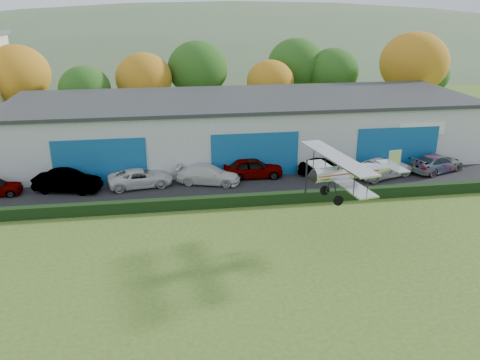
{
  "coord_description": "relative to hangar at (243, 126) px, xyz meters",
  "views": [
    {
      "loc": [
        -1.86,
        -15.1,
        13.59
      ],
      "look_at": [
        2.33,
        12.35,
        3.34
      ],
      "focal_mm": 37.1,
      "sensor_mm": 36.0,
      "label": 1
    }
  ],
  "objects": [
    {
      "name": "apron",
      "position": [
        -2.0,
        -6.98,
        -2.63
      ],
      "size": [
        48.0,
        9.0,
        0.05
      ],
      "primitive_type": "cube",
      "color": "black",
      "rests_on": "ground"
    },
    {
      "name": "hedge",
      "position": [
        -2.0,
        -11.78,
        -2.26
      ],
      "size": [
        46.0,
        0.6,
        0.8
      ],
      "primitive_type": "cube",
      "color": "black",
      "rests_on": "ground"
    },
    {
      "name": "hangar",
      "position": [
        0.0,
        0.0,
        0.0
      ],
      "size": [
        40.6,
        12.6,
        5.3
      ],
      "color": "#B2B7BC",
      "rests_on": "ground"
    },
    {
      "name": "tree_belt",
      "position": [
        -4.15,
        12.64,
        2.95
      ],
      "size": [
        75.7,
        13.22,
        10.12
      ],
      "color": "#3D2614",
      "rests_on": "ground"
    },
    {
      "name": "distant_hills",
      "position": [
        -9.38,
        112.02,
        -15.7
      ],
      "size": [
        430.0,
        196.0,
        56.0
      ],
      "color": "#4C6642",
      "rests_on": "ground"
    },
    {
      "name": "car_1",
      "position": [
        -14.3,
        -7.3,
        -1.81
      ],
      "size": [
        5.11,
        2.8,
        1.6
      ],
      "primitive_type": "imported",
      "rotation": [
        0.0,
        0.0,
        1.33
      ],
      "color": "gray",
      "rests_on": "apron"
    },
    {
      "name": "car_2",
      "position": [
        -8.98,
        -7.03,
        -1.93
      ],
      "size": [
        5.13,
        2.96,
        1.35
      ],
      "primitive_type": "imported",
      "rotation": [
        0.0,
        0.0,
        1.73
      ],
      "color": "silver",
      "rests_on": "apron"
    },
    {
      "name": "car_3",
      "position": [
        -3.84,
        -7.14,
        -1.9
      ],
      "size": [
        5.23,
        3.27,
        1.41
      ],
      "primitive_type": "imported",
      "rotation": [
        0.0,
        0.0,
        1.28
      ],
      "color": "silver",
      "rests_on": "apron"
    },
    {
      "name": "car_4",
      "position": [
        -0.23,
        -6.33,
        -1.79
      ],
      "size": [
        4.8,
        1.97,
        1.63
      ],
      "primitive_type": "imported",
      "rotation": [
        0.0,
        0.0,
        1.56
      ],
      "color": "gray",
      "rests_on": "apron"
    },
    {
      "name": "car_5",
      "position": [
        5.47,
        -7.07,
        -1.94
      ],
      "size": [
        4.29,
        2.98,
        1.34
      ],
      "primitive_type": "imported",
      "rotation": [
        0.0,
        0.0,
        1.14
      ],
      "color": "gray",
      "rests_on": "apron"
    },
    {
      "name": "car_6",
      "position": [
        10.15,
        -7.61,
        -1.89
      ],
      "size": [
        5.68,
        3.99,
        1.44
      ],
      "primitive_type": "imported",
      "rotation": [
        0.0,
        0.0,
        1.91
      ],
      "color": "silver",
      "rests_on": "apron"
    },
    {
      "name": "car_7",
      "position": [
        15.05,
        -7.22,
        -1.89
      ],
      "size": [
        5.36,
        3.65,
        1.44
      ],
      "primitive_type": "imported",
      "rotation": [
        0.0,
        0.0,
        1.93
      ],
      "color": "gray",
      "rests_on": "apron"
    },
    {
      "name": "biplane",
      "position": [
        3.57,
        -17.13,
        1.49
      ],
      "size": [
        6.26,
        7.16,
        2.66
      ],
      "rotation": [
        0.0,
        0.0,
        0.17
      ],
      "color": "silver"
    }
  ]
}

